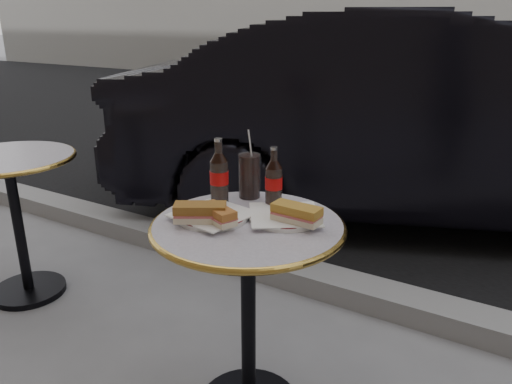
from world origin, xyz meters
The scene contains 13 objects.
asphalt_road centered at (0.00, 5.00, 0.00)m, with size 40.00×8.00×0.00m, color black.
curb centered at (0.00, 0.90, 0.05)m, with size 40.00×0.20×0.12m, color gray.
bistro_table centered at (0.00, 0.00, 0.37)m, with size 0.62×0.62×0.73m, color #BAB2C4, non-canonical shape.
bistro_table_second centered at (-1.40, 0.10, 0.37)m, with size 0.62×0.62×0.73m, color #BAB2C4, non-canonical shape.
plate_left centered at (-0.12, -0.03, 0.74)m, with size 0.23×0.23×0.01m, color white.
plate_right centered at (0.08, 0.09, 0.74)m, with size 0.23×0.23×0.01m, color white.
sandwich_left_a centered at (-0.11, -0.10, 0.77)m, with size 0.16×0.07×0.06m, color brown.
sandwich_left_b centered at (-0.06, -0.07, 0.77)m, with size 0.14×0.06×0.05m, color #A56029.
sandwich_right centered at (0.14, 0.05, 0.77)m, with size 0.15×0.07×0.05m, color #B5812E.
cola_bottle_left centered at (-0.17, 0.09, 0.85)m, with size 0.07×0.07×0.23m, color black, non-canonical shape.
cola_bottle_right centered at (0.00, 0.16, 0.84)m, with size 0.06×0.06×0.21m, color black, non-canonical shape.
cola_glass centered at (-0.12, 0.21, 0.81)m, with size 0.08×0.08×0.16m, color black.
parked_car centered at (0.07, 2.27, 0.70)m, with size 4.24×1.47×1.39m, color black.
Camera 1 is at (0.77, -1.23, 1.34)m, focal length 35.00 mm.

